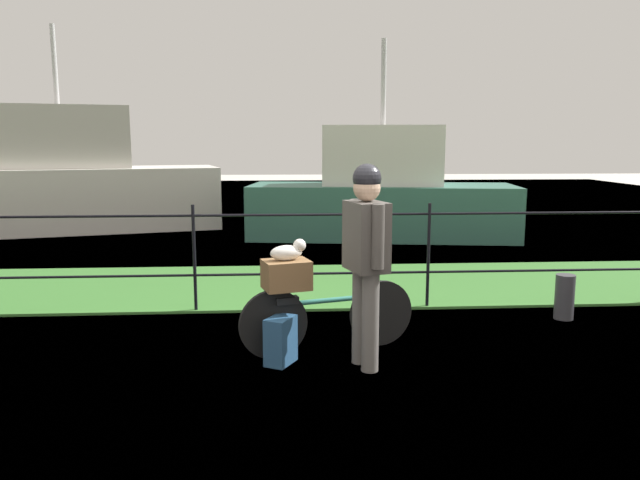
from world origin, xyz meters
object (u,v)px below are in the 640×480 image
(wooden_crate, at_px, (286,275))
(backpack_on_paving, at_px, (281,340))
(cyclist_person, at_px, (366,248))
(moored_boat_near, at_px, (63,185))
(moored_boat_mid, at_px, (382,197))
(mooring_bollard, at_px, (565,297))
(terrier_dog, at_px, (289,251))
(bicycle_main, at_px, (327,316))

(wooden_crate, height_order, backpack_on_paving, wooden_crate)
(backpack_on_paving, bearing_deg, cyclist_person, -70.61)
(moored_boat_near, xyz_separation_m, moored_boat_mid, (6.49, -1.31, -0.16))
(mooring_bollard, height_order, moored_boat_mid, moored_boat_mid)
(cyclist_person, height_order, backpack_on_paving, cyclist_person)
(moored_boat_near, bearing_deg, cyclist_person, -57.45)
(wooden_crate, relative_size, cyclist_person, 0.23)
(terrier_dog, bearing_deg, cyclist_person, -24.94)
(terrier_dog, bearing_deg, mooring_bollard, 18.05)
(moored_boat_near, bearing_deg, mooring_bollard, -42.77)
(backpack_on_paving, height_order, mooring_bollard, mooring_bollard)
(terrier_dog, bearing_deg, moored_boat_mid, 74.01)
(mooring_bollard, relative_size, moored_boat_near, 0.07)
(moored_boat_near, bearing_deg, wooden_crate, -59.91)
(wooden_crate, distance_m, backpack_on_paving, 0.56)
(terrier_dog, bearing_deg, wooden_crate, -163.81)
(terrier_dog, height_order, moored_boat_mid, moored_boat_mid)
(wooden_crate, distance_m, moored_boat_mid, 6.86)
(terrier_dog, bearing_deg, backpack_on_paving, -114.73)
(wooden_crate, height_order, cyclist_person, cyclist_person)
(wooden_crate, xyz_separation_m, cyclist_person, (0.64, -0.28, 0.27))
(bicycle_main, height_order, mooring_bollard, bicycle_main)
(mooring_bollard, height_order, moored_boat_near, moored_boat_near)
(mooring_bollard, bearing_deg, moored_boat_mid, 100.26)
(wooden_crate, relative_size, moored_boat_near, 0.06)
(bicycle_main, distance_m, wooden_crate, 0.55)
(wooden_crate, xyz_separation_m, moored_boat_near, (-4.58, 7.90, 0.22))
(terrier_dog, height_order, moored_boat_near, moored_boat_near)
(cyclist_person, relative_size, moored_boat_mid, 0.32)
(cyclist_person, height_order, moored_boat_mid, moored_boat_mid)
(wooden_crate, xyz_separation_m, moored_boat_mid, (1.91, 6.59, 0.06))
(wooden_crate, bearing_deg, moored_boat_mid, 73.83)
(cyclist_person, bearing_deg, moored_boat_near, 122.55)
(cyclist_person, relative_size, mooring_bollard, 3.54)
(cyclist_person, height_order, moored_boat_near, moored_boat_near)
(cyclist_person, xyz_separation_m, moored_boat_near, (-5.22, 8.19, -0.05))
(terrier_dog, distance_m, moored_boat_near, 9.14)
(cyclist_person, bearing_deg, terrier_dog, 155.06)
(moored_boat_near, bearing_deg, terrier_dog, -59.76)
(moored_boat_near, relative_size, moored_boat_mid, 1.25)
(wooden_crate, height_order, terrier_dog, terrier_dog)
(backpack_on_paving, relative_size, moored_boat_mid, 0.08)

